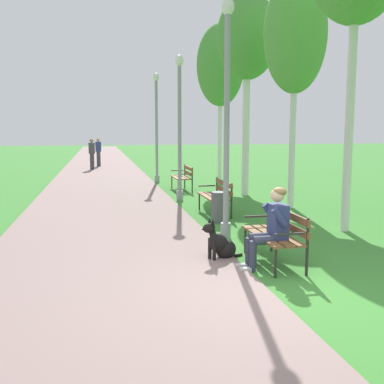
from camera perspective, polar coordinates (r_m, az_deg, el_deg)
name	(u,v)px	position (r m, az deg, el deg)	size (l,w,h in m)	color
ground_plane	(289,293)	(6.22, 12.01, -12.16)	(120.00, 120.00, 0.00)	#3D8433
paved_path	(101,163)	(29.43, -11.25, 3.51)	(4.04, 60.00, 0.04)	gray
park_bench_near	(277,231)	(7.37, 10.55, -4.84)	(0.55, 1.50, 0.85)	brown
park_bench_mid	(217,194)	(11.53, 3.10, -0.20)	(0.55, 1.50, 0.85)	brown
park_bench_far	(183,176)	(16.10, -1.09, 2.06)	(0.55, 1.50, 0.85)	brown
person_seated_on_near_bench	(271,225)	(7.03, 9.79, -4.03)	(0.74, 0.49, 1.25)	#33384C
dog_black	(221,244)	(7.49, 3.60, -6.51)	(0.79, 0.45, 0.71)	black
lamp_post_near	(227,118)	(8.81, 4.34, 9.18)	(0.24, 0.24, 4.50)	gray
lamp_post_mid	(180,127)	(13.58, -1.55, 8.11)	(0.24, 0.24, 4.24)	gray
lamp_post_far	(157,127)	(18.35, -4.43, 8.09)	(0.24, 0.24, 4.30)	gray
birch_tree_third	(295,35)	(12.84, 12.72, 18.52)	(1.66, 1.46, 6.12)	silver
birch_tree_fourth	(247,39)	(15.11, 6.88, 18.40)	(1.91, 1.92, 6.30)	silver
birch_tree_fifth	(220,66)	(18.02, 3.54, 15.41)	(1.80, 1.89, 6.08)	silver
litter_bin	(219,207)	(10.49, 3.38, -1.89)	(0.36, 0.36, 0.70)	#515156
pedestrian_distant	(92,154)	(24.54, -12.33, 4.60)	(0.32, 0.22, 1.65)	#383842
pedestrian_further_distant	(98,152)	(26.69, -11.55, 4.86)	(0.32, 0.22, 1.65)	#383842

